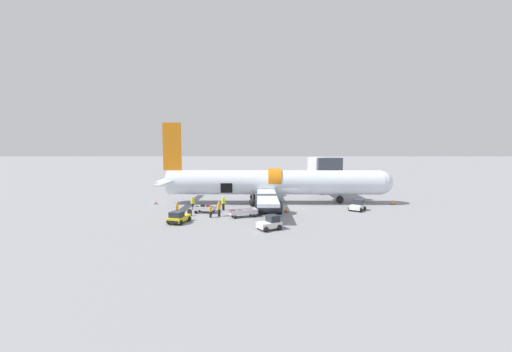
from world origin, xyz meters
The scene contains 18 objects.
ground_plane centered at (0.00, 0.00, 0.00)m, with size 500.00×500.00×0.00m, color gray.
jet_bridge_stub centered at (6.53, 9.71, 4.99)m, with size 3.78×13.61×6.76m.
airplane centered at (-2.70, 2.14, 3.04)m, with size 35.62×27.65×12.04m.
baggage_tug_lead centered at (-13.51, -10.27, 0.59)m, with size 2.47×3.18×1.33m.
baggage_tug_mid centered at (8.62, -3.21, 0.61)m, with size 2.57×2.76×1.43m.
baggage_tug_rear centered at (-3.37, -13.00, 0.62)m, with size 2.83×2.53×1.46m.
baggage_cart_loading centered at (-11.44, -4.79, 0.49)m, with size 3.73×2.11×1.04m.
baggage_cart_queued centered at (-6.40, -7.16, 0.47)m, with size 4.27×2.49×0.93m.
ground_crew_loader_a centered at (-13.43, -2.92, 0.95)m, with size 0.62×0.54×1.80m.
ground_crew_loader_b centered at (-9.29, -3.17, 0.98)m, with size 0.62×0.57×1.86m.
ground_crew_driver centered at (-10.33, -7.60, 0.82)m, with size 0.36×0.53×1.55m.
ground_crew_supervisor centered at (-9.40, -6.89, 0.97)m, with size 0.48×0.64×1.84m.
ground_crew_helper centered at (-14.63, -6.57, 0.87)m, with size 0.41×0.57×1.65m.
suitcase_on_tarmac_upright centered at (-13.04, -6.72, 0.36)m, with size 0.58×0.39×0.83m.
safety_cone_nose centered at (15.15, 1.09, 0.35)m, with size 0.60×0.60×0.74m.
safety_cone_engine_left centered at (-3.52, -11.51, 0.27)m, with size 0.46×0.46×0.58m.
safety_cone_wingtip centered at (-0.92, -4.32, 0.31)m, with size 0.64×0.64×0.66m.
safety_cone_tail centered at (-19.86, 1.31, 0.32)m, with size 0.51×0.51×0.69m.
Camera 1 is at (-4.52, -44.51, 8.39)m, focal length 22.00 mm.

